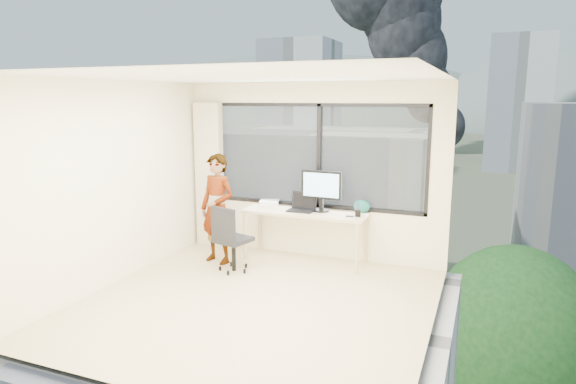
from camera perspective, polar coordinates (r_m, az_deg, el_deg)
The scene contains 24 objects.
floor at distance 6.02m, azimuth -3.64°, elevation -12.49°, with size 4.00×4.00×0.01m, color #CCB584.
ceiling at distance 5.54m, azimuth -3.97°, elevation 13.06°, with size 4.00×4.00×0.01m, color white.
wall_front at distance 3.98m, azimuth -16.42°, elevation -5.35°, with size 4.00×0.01×2.60m, color #F3E4BB.
wall_left at distance 6.74m, azimuth -19.31°, elevation 0.97°, with size 0.01×4.00×2.60m, color #F3E4BB.
wall_right at distance 5.11m, azimuth 16.85°, elevation -1.85°, with size 0.01×4.00×2.60m, color #F3E4BB.
window_wall at distance 7.42m, azimuth 3.25°, elevation 4.16°, with size 3.30×0.16×1.55m, color black, non-canonical shape.
curtain at distance 8.10m, azimuth -9.00°, elevation 1.92°, with size 0.45×0.14×2.30m, color beige.
desk at distance 7.34m, azimuth 1.93°, elevation -5.06°, with size 1.80×0.60×0.75m, color tan.
chair at distance 6.93m, azimuth -6.29°, elevation -5.22°, with size 0.49×0.49×0.95m, color black, non-canonical shape.
person at distance 7.26m, azimuth -8.10°, elevation -1.92°, with size 0.58×0.38×1.59m, color #2D2D33.
monitor at distance 7.20m, azimuth 3.84°, elevation 0.14°, with size 0.60×0.13×0.60m, color black, non-canonical shape.
game_console at distance 7.67m, azimuth -2.16°, elevation -1.22°, with size 0.29×0.24×0.07m, color white.
laptop at distance 7.22m, azimuth 1.52°, elevation -1.26°, with size 0.38×0.40×0.24m, color black, non-canonical shape.
cellphone at distance 6.97m, azimuth 7.13°, elevation -2.77°, with size 0.11×0.05×0.01m, color black.
pen_cup at distance 6.97m, azimuth 8.03°, elevation -2.40°, with size 0.08×0.08×0.10m, color black.
handbag at distance 7.21m, azimuth 8.45°, elevation -1.63°, with size 0.24×0.12×0.19m, color #0B4444.
exterior_ground at distance 126.07m, azimuth 20.67°, elevation 2.59°, with size 400.00×400.00×0.04m, color #515B3D.
near_bldg_a at distance 37.97m, azimuth 3.76°, elevation -3.57°, with size 16.00×12.00×14.00m, color beige.
far_tower_a at distance 106.78m, azimuth 1.45°, elevation 9.47°, with size 14.00×14.00×28.00m, color silver.
far_tower_b at distance 125.12m, azimuth 24.84°, elevation 9.14°, with size 13.00×13.00×30.00m, color silver.
far_tower_d at distance 167.16m, azimuth 0.01°, elevation 8.91°, with size 16.00×14.00×22.00m, color silver.
hill_a at distance 347.66m, azimuth 1.31°, elevation 8.05°, with size 288.00×216.00×90.00m, color slate.
tree_a at distance 34.93m, azimuth -11.74°, elevation -10.23°, with size 7.00×7.00×8.00m, color #184717, non-canonical shape.
tree_b at distance 25.92m, azimuth 24.02°, elevation -17.52°, with size 7.60×7.60×9.00m, color #184717, non-canonical shape.
Camera 1 is at (2.41, -4.98, 2.37)m, focal length 31.00 mm.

